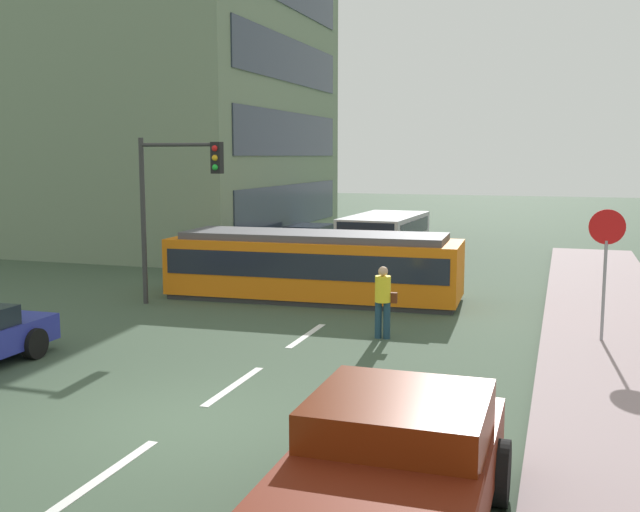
# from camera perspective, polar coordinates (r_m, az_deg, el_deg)

# --- Properties ---
(ground_plane) EXTENTS (120.00, 120.00, 0.00)m
(ground_plane) POSITION_cam_1_polar(r_m,az_deg,el_deg) (21.08, 2.55, -3.67)
(ground_plane) COLOR #3B4E3B
(sidewalk_curb_right) EXTENTS (3.20, 36.00, 0.14)m
(sidewalk_curb_right) POSITION_cam_1_polar(r_m,az_deg,el_deg) (16.46, 22.10, -7.24)
(sidewalk_curb_right) COLOR gray
(sidewalk_curb_right) RESTS_ON ground
(lane_stripe_0) EXTENTS (0.16, 2.40, 0.01)m
(lane_stripe_0) POSITION_cam_1_polar(r_m,az_deg,el_deg) (10.52, -16.17, -15.87)
(lane_stripe_0) COLOR silver
(lane_stripe_0) RESTS_ON ground
(lane_stripe_1) EXTENTS (0.16, 2.40, 0.01)m
(lane_stripe_1) POSITION_cam_1_polar(r_m,az_deg,el_deg) (13.78, -6.63, -9.89)
(lane_stripe_1) COLOR silver
(lane_stripe_1) RESTS_ON ground
(lane_stripe_2) EXTENTS (0.16, 2.40, 0.01)m
(lane_stripe_2) POSITION_cam_1_polar(r_m,az_deg,el_deg) (17.35, -1.05, -6.14)
(lane_stripe_2) COLOR silver
(lane_stripe_2) RESTS_ON ground
(lane_stripe_3) EXTENTS (0.16, 2.40, 0.01)m
(lane_stripe_3) POSITION_cam_1_polar(r_m,az_deg,el_deg) (27.11, 6.16, -1.14)
(lane_stripe_3) COLOR silver
(lane_stripe_3) RESTS_ON ground
(lane_stripe_4) EXTENTS (0.16, 2.40, 0.01)m
(lane_stripe_4) POSITION_cam_1_polar(r_m,az_deg,el_deg) (32.94, 8.35, 0.40)
(lane_stripe_4) COLOR silver
(lane_stripe_4) RESTS_ON ground
(corner_building) EXTENTS (15.50, 14.51, 16.00)m
(corner_building) POSITION_cam_1_polar(r_m,az_deg,el_deg) (37.11, -13.84, 13.45)
(corner_building) COLOR slate
(corner_building) RESTS_ON ground
(streetcar_tram) EXTENTS (8.55, 2.89, 1.96)m
(streetcar_tram) POSITION_cam_1_polar(r_m,az_deg,el_deg) (21.56, -0.47, -0.68)
(streetcar_tram) COLOR orange
(streetcar_tram) RESTS_ON ground
(city_bus) EXTENTS (2.72, 5.58, 1.76)m
(city_bus) POSITION_cam_1_polar(r_m,az_deg,el_deg) (30.35, 4.99, 1.74)
(city_bus) COLOR #ABAAB0
(city_bus) RESTS_ON ground
(pedestrian_crossing) EXTENTS (0.50, 0.36, 1.67)m
(pedestrian_crossing) POSITION_cam_1_polar(r_m,az_deg,el_deg) (16.97, 4.88, -3.23)
(pedestrian_crossing) COLOR #1B394B
(pedestrian_crossing) RESTS_ON ground
(pickup_truck_parked) EXTENTS (2.29, 5.01, 1.55)m
(pickup_truck_parked) POSITION_cam_1_polar(r_m,az_deg,el_deg) (8.12, 5.33, -16.78)
(pickup_truck_parked) COLOR #601A0B
(pickup_truck_parked) RESTS_ON ground
(parked_sedan_mid) EXTENTS (2.11, 4.18, 1.19)m
(parked_sedan_mid) POSITION_cam_1_polar(r_m,az_deg,el_deg) (26.78, -6.19, 0.09)
(parked_sedan_mid) COLOR silver
(parked_sedan_mid) RESTS_ON ground
(parked_sedan_far) EXTENTS (2.09, 4.04, 1.19)m
(parked_sedan_far) POSITION_cam_1_polar(r_m,az_deg,el_deg) (32.19, -0.75, 1.41)
(parked_sedan_far) COLOR #103295
(parked_sedan_far) RESTS_ON ground
(stop_sign) EXTENTS (0.76, 0.07, 2.88)m
(stop_sign) POSITION_cam_1_polar(r_m,az_deg,el_deg) (17.17, 21.15, 0.63)
(stop_sign) COLOR gray
(stop_sign) RESTS_ON sidewalk_curb_right
(traffic_light_mast) EXTENTS (2.52, 0.33, 4.65)m
(traffic_light_mast) POSITION_cam_1_polar(r_m,az_deg,el_deg) (20.73, -11.13, 5.10)
(traffic_light_mast) COLOR #333333
(traffic_light_mast) RESTS_ON ground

